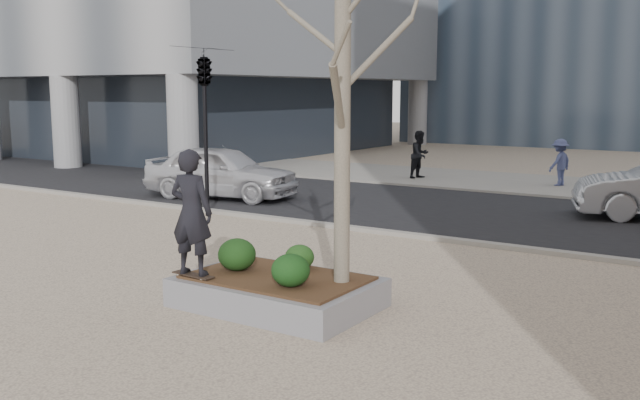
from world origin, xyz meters
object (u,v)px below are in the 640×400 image
Objects in this scene: planter at (277,292)px; skateboard at (193,276)px; skateboarder at (191,212)px; police_car at (221,171)px.

skateboard reaches higher than planter.
planter is 1.52× the size of skateboarder.
skateboarder reaches higher than police_car.
police_car reaches higher than planter.
planter is 1.84m from skateboarder.
planter is at bearing -144.97° from police_car.
police_car is (-7.17, 8.94, -0.65)m from skateboarder.
skateboard is 0.40× the size of skateboarder.
planter is 11.67m from police_car.
skateboard is at bearing -146.37° from planter.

